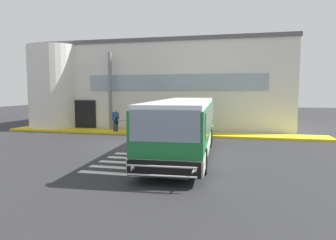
% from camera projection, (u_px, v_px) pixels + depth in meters
% --- Properties ---
extents(ground_plane, '(80.00, 90.00, 0.02)m').
position_uv_depth(ground_plane, '(135.00, 145.00, 17.84)').
color(ground_plane, '#2B2B2D').
rests_on(ground_plane, ground).
extents(bay_paint_stripes, '(4.40, 3.96, 0.01)m').
position_uv_depth(bay_paint_stripes, '(146.00, 164.00, 13.31)').
color(bay_paint_stripes, silver).
rests_on(bay_paint_stripes, ground).
extents(terminal_building, '(21.50, 13.80, 7.18)m').
position_uv_depth(terminal_building, '(169.00, 86.00, 28.88)').
color(terminal_building, silver).
rests_on(terminal_building, ground).
extents(boarding_curb, '(23.70, 2.00, 0.15)m').
position_uv_depth(boarding_curb, '(157.00, 133.00, 22.48)').
color(boarding_curb, yellow).
rests_on(boarding_curb, ground).
extents(entry_support_column, '(0.28, 0.28, 5.97)m').
position_uv_depth(entry_support_column, '(110.00, 91.00, 23.66)').
color(entry_support_column, slate).
rests_on(entry_support_column, boarding_curb).
extents(bus_main_foreground, '(3.24, 11.40, 2.70)m').
position_uv_depth(bus_main_foreground, '(184.00, 128.00, 15.26)').
color(bus_main_foreground, '#1E7238').
rests_on(bus_main_foreground, ground).
extents(passenger_near_column, '(0.41, 0.48, 1.68)m').
position_uv_depth(passenger_near_column, '(116.00, 119.00, 22.75)').
color(passenger_near_column, '#1E2338').
rests_on(passenger_near_column, boarding_curb).
extents(passenger_by_doorway, '(0.46, 0.42, 1.68)m').
position_uv_depth(passenger_by_doorway, '(132.00, 119.00, 22.81)').
color(passenger_by_doorway, '#1E2338').
rests_on(passenger_by_doorway, boarding_curb).
extents(passenger_at_curb_edge, '(0.53, 0.37, 1.68)m').
position_uv_depth(passenger_at_curb_edge, '(135.00, 119.00, 22.47)').
color(passenger_at_curb_edge, '#1E2338').
rests_on(passenger_at_curb_edge, boarding_curb).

